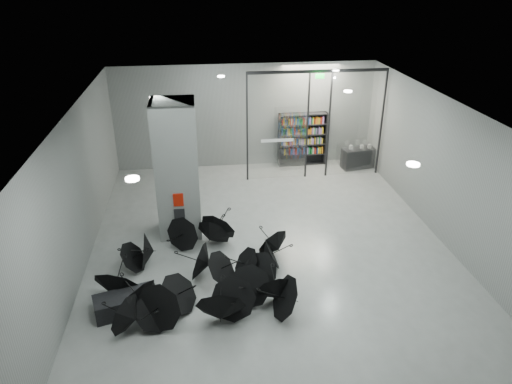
{
  "coord_description": "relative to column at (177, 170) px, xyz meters",
  "views": [
    {
      "loc": [
        -1.85,
        -10.45,
        7.22
      ],
      "look_at": [
        -0.3,
        1.5,
        1.4
      ],
      "focal_mm": 32.89,
      "sensor_mm": 36.0,
      "label": 1
    }
  ],
  "objects": [
    {
      "name": "bookshelf",
      "position": [
        4.73,
        4.75,
        -0.95
      ],
      "size": [
        1.92,
        0.44,
        2.1
      ],
      "primitive_type": null,
      "rotation": [
        0.0,
        0.0,
        0.03
      ],
      "color": "black",
      "rests_on": "ground"
    },
    {
      "name": "glass_partition",
      "position": [
        4.89,
        3.5,
        0.18
      ],
      "size": [
        5.06,
        0.08,
        4.0
      ],
      "color": "silver",
      "rests_on": "ground"
    },
    {
      "name": "fire_cabinet",
      "position": [
        0.0,
        -0.62,
        -0.65
      ],
      "size": [
        0.28,
        0.04,
        0.38
      ],
      "primitive_type": "cube",
      "color": "#A50A07",
      "rests_on": "column"
    },
    {
      "name": "shop_counter",
      "position": [
        6.88,
        4.09,
        -1.6
      ],
      "size": [
        1.4,
        0.74,
        0.8
      ],
      "primitive_type": "cube",
      "rotation": [
        0.0,
        0.0,
        0.17
      ],
      "color": "black",
      "rests_on": "ground"
    },
    {
      "name": "exit_sign",
      "position": [
        4.9,
        3.3,
        1.82
      ],
      "size": [
        0.3,
        0.06,
        0.15
      ],
      "primitive_type": "cube",
      "color": "#0CE533",
      "rests_on": "room"
    },
    {
      "name": "umbrella_cluster",
      "position": [
        0.65,
        -2.99,
        -1.68
      ],
      "size": [
        5.4,
        4.87,
        1.32
      ],
      "color": "black",
      "rests_on": "ground"
    },
    {
      "name": "column",
      "position": [
        0.0,
        0.0,
        0.0
      ],
      "size": [
        1.2,
        1.2,
        4.0
      ],
      "primitive_type": "cube",
      "color": "slate",
      "rests_on": "ground"
    },
    {
      "name": "info_panel",
      "position": [
        0.0,
        -0.62,
        -1.15
      ],
      "size": [
        0.3,
        0.03,
        0.42
      ],
      "primitive_type": "cube",
      "color": "black",
      "rests_on": "column"
    },
    {
      "name": "bench",
      "position": [
        -1.21,
        -3.54,
        -1.77
      ],
      "size": [
        1.54,
        0.99,
        0.46
      ],
      "primitive_type": "cube",
      "rotation": [
        0.0,
        0.0,
        0.29
      ],
      "color": "black",
      "rests_on": "ground"
    },
    {
      "name": "room",
      "position": [
        2.5,
        -2.0,
        0.84
      ],
      "size": [
        14.0,
        14.02,
        4.01
      ],
      "color": "gray",
      "rests_on": "ground"
    }
  ]
}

